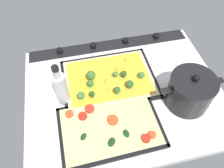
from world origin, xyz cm
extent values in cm
cube|color=silver|center=(0.00, 0.00, -1.50)|extent=(80.10, 63.69, 3.00)
cube|color=black|center=(0.00, -28.34, 0.40)|extent=(76.90, 7.00, 0.80)
cylinder|color=black|center=(-24.03, -28.34, 1.70)|extent=(2.80, 2.80, 1.80)
cylinder|color=black|center=(-8.01, -28.34, 1.70)|extent=(2.80, 2.80, 1.80)
cylinder|color=black|center=(8.01, -28.34, 1.70)|extent=(2.80, 2.80, 1.80)
cylinder|color=black|center=(24.03, -28.34, 1.70)|extent=(2.80, 2.80, 1.80)
cube|color=black|center=(4.95, -7.17, 0.25)|extent=(39.06, 28.84, 0.50)
cube|color=black|center=(5.01, -20.89, 0.65)|extent=(38.93, 1.39, 1.30)
cube|color=black|center=(4.88, 6.55, 0.65)|extent=(38.93, 1.39, 1.30)
cube|color=black|center=(-13.91, -7.26, 0.65)|extent=(1.34, 28.65, 1.30)
cube|color=black|center=(23.81, -7.08, 0.65)|extent=(1.34, 28.65, 1.30)
cube|color=beige|center=(4.95, -7.17, 1.00)|extent=(36.65, 26.43, 1.00)
cube|color=gold|center=(4.95, -7.17, 1.70)|extent=(33.72, 23.79, 0.40)
cone|color=#5B9F46|center=(13.20, -3.87, 2.51)|extent=(1.54, 1.54, 1.22)
sphere|color=#386B28|center=(13.20, -3.87, 4.17)|extent=(2.80, 2.80, 2.80)
cone|color=#68AD54|center=(2.25, -6.61, 2.49)|extent=(1.21, 1.21, 1.19)
sphere|color=#427533|center=(2.25, -6.61, 3.91)|extent=(2.20, 2.20, 2.20)
cone|color=#5B9F46|center=(12.37, -7.79, 2.38)|extent=(2.13, 2.13, 0.96)
sphere|color=#386B28|center=(12.37, -7.79, 4.31)|extent=(3.87, 3.87, 3.87)
cone|color=#4D8B3F|center=(3.53, 1.80, 2.56)|extent=(1.46, 1.46, 1.33)
sphere|color=#2D5B23|center=(3.53, 1.80, 4.23)|extent=(2.66, 2.66, 2.66)
cone|color=#68AD54|center=(-8.25, -3.87, 2.33)|extent=(1.47, 1.47, 0.86)
sphere|color=#427533|center=(-8.25, -3.87, 3.76)|extent=(2.68, 2.68, 2.68)
cone|color=#68AD54|center=(17.73, 1.20, 2.41)|extent=(1.62, 1.62, 1.02)
sphere|color=#427533|center=(17.73, 1.20, 4.03)|extent=(2.95, 2.95, 2.95)
cone|color=#427635|center=(-1.09, -5.79, 2.54)|extent=(1.41, 1.41, 1.27)
sphere|color=#264C1C|center=(-1.09, -5.79, 4.14)|extent=(2.57, 2.57, 2.57)
cone|color=#4D8B3F|center=(-2.09, 0.30, 2.42)|extent=(1.69, 1.69, 1.04)
sphere|color=#2D5B23|center=(-2.09, 0.30, 4.10)|extent=(3.08, 3.08, 3.08)
cone|color=#427635|center=(13.50, 1.36, 2.50)|extent=(1.24, 1.24, 1.19)
sphere|color=#264C1C|center=(13.50, 1.36, 3.94)|extent=(2.25, 2.25, 2.25)
ellipsoid|color=gold|center=(16.15, -6.90, 2.32)|extent=(2.69, 3.16, 0.99)
ellipsoid|color=gold|center=(6.11, 0.47, 2.27)|extent=(2.72, 2.99, 0.86)
ellipsoid|color=gold|center=(11.44, -8.55, 2.52)|extent=(5.04, 5.20, 1.44)
ellipsoid|color=gold|center=(5.91, -4.93, 2.34)|extent=(4.03, 4.05, 1.03)
ellipsoid|color=gold|center=(-5.39, -15.54, 2.32)|extent=(3.12, 2.83, 0.98)
ellipsoid|color=gold|center=(-0.01, -11.16, 2.37)|extent=(3.77, 3.95, 1.10)
cube|color=black|center=(9.32, 15.07, 0.25)|extent=(37.38, 25.57, 0.50)
cube|color=black|center=(9.59, 3.31, 0.65)|extent=(36.84, 2.04, 1.30)
cube|color=black|center=(9.05, 26.83, 0.65)|extent=(36.84, 2.04, 1.30)
cube|color=black|center=(-8.48, 14.66, 0.65)|extent=(1.77, 24.76, 1.30)
cube|color=black|center=(27.13, 15.48, 0.65)|extent=(1.77, 24.76, 1.30)
cube|color=#C3CA81|center=(9.32, 15.07, 0.95)|extent=(34.92, 23.12, 0.90)
cylinder|color=#D14723|center=(-4.32, 21.85, 1.90)|extent=(2.69, 2.69, 1.00)
cylinder|color=red|center=(15.39, 6.49, 1.90)|extent=(3.63, 3.63, 1.00)
cylinder|color=#B22319|center=(-1.77, 22.68, 1.90)|extent=(3.19, 3.19, 1.00)
cylinder|color=#D14723|center=(23.12, 7.04, 1.90)|extent=(3.07, 3.07, 1.00)
cylinder|color=#D14723|center=(7.87, 13.13, 1.90)|extent=(4.11, 4.11, 1.00)
cylinder|color=#B22319|center=(18.38, 9.07, 1.90)|extent=(3.33, 3.33, 1.00)
ellipsoid|color=#193819|center=(19.27, 17.22, 1.80)|extent=(3.14, 3.37, 0.60)
ellipsoid|color=#193819|center=(-1.77, 22.91, 1.80)|extent=(3.46, 3.46, 0.60)
ellipsoid|color=#193819|center=(10.15, 21.28, 1.80)|extent=(3.95, 4.20, 0.60)
ellipsoid|color=#193819|center=(4.43, 19.29, 1.80)|extent=(2.43, 3.35, 0.60)
cylinder|color=black|center=(-22.58, 10.19, 6.18)|extent=(16.79, 16.79, 12.36)
cylinder|color=black|center=(-22.58, 10.19, 12.76)|extent=(17.13, 17.13, 0.80)
sphere|color=black|center=(-22.58, 10.19, 14.36)|extent=(2.40, 2.40, 2.40)
cube|color=black|center=(-32.78, 10.19, 10.14)|extent=(3.60, 2.00, 1.20)
cube|color=black|center=(-12.38, 10.19, 10.14)|extent=(3.60, 2.00, 1.20)
cylinder|color=#B7BCC6|center=(24.48, -0.74, 7.40)|extent=(5.06, 5.06, 14.79)
cylinder|color=#B7BCC6|center=(24.48, -0.74, 16.54)|extent=(2.28, 2.28, 3.50)
cylinder|color=black|center=(24.48, -0.74, 19.09)|extent=(2.53, 2.53, 1.60)
camera|label=1|loc=(16.83, 51.47, 73.83)|focal=35.48mm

